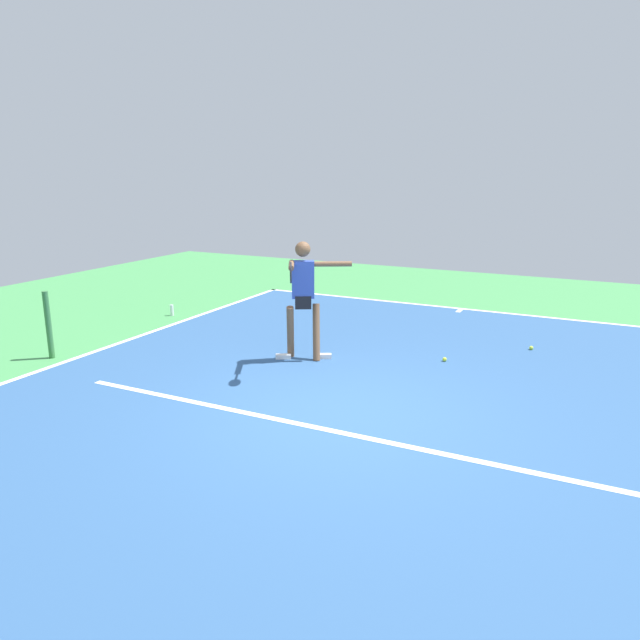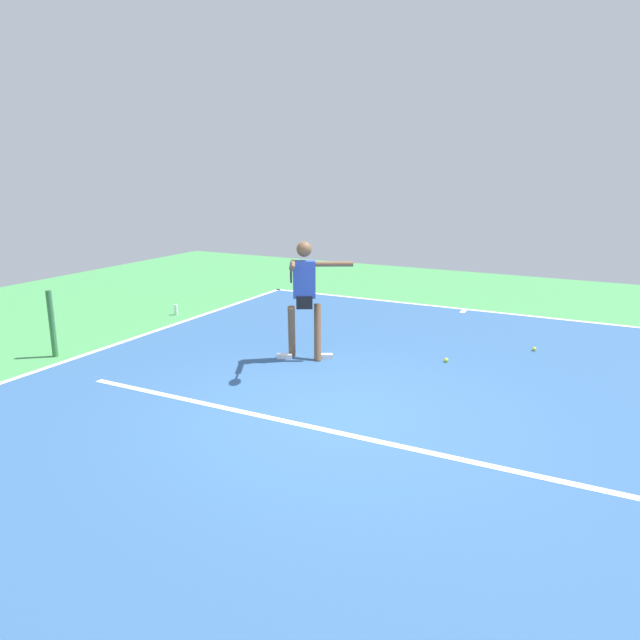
# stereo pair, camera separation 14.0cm
# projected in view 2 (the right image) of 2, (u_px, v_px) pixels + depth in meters

# --- Properties ---
(ground_plane) EXTENTS (22.03, 22.03, 0.00)m
(ground_plane) POSITION_uv_depth(u_px,v_px,m) (340.00, 414.00, 7.23)
(ground_plane) COLOR #428E4C
(court_surface) EXTENTS (9.39, 12.57, 0.00)m
(court_surface) POSITION_uv_depth(u_px,v_px,m) (340.00, 414.00, 7.23)
(court_surface) COLOR #2D5484
(court_surface) RESTS_ON ground_plane
(court_line_baseline_near) EXTENTS (9.39, 0.10, 0.01)m
(court_line_baseline_near) POSITION_uv_depth(u_px,v_px,m) (466.00, 309.00, 12.60)
(court_line_baseline_near) COLOR white
(court_line_baseline_near) RESTS_ON ground_plane
(court_line_sideline_right) EXTENTS (0.10, 12.57, 0.01)m
(court_line_sideline_right) POSITION_uv_depth(u_px,v_px,m) (71.00, 359.00, 9.29)
(court_line_sideline_right) COLOR white
(court_line_sideline_right) RESTS_ON ground_plane
(court_line_service) EXTENTS (7.04, 0.10, 0.01)m
(court_line_service) POSITION_uv_depth(u_px,v_px,m) (321.00, 429.00, 6.80)
(court_line_service) COLOR white
(court_line_service) RESTS_ON ground_plane
(court_line_centre_mark) EXTENTS (0.10, 0.30, 0.01)m
(court_line_centre_mark) POSITION_uv_depth(u_px,v_px,m) (464.00, 311.00, 12.43)
(court_line_centre_mark) COLOR white
(court_line_centre_mark) RESTS_ON ground_plane
(net_post) EXTENTS (0.09, 0.09, 1.07)m
(net_post) POSITION_uv_depth(u_px,v_px,m) (52.00, 324.00, 9.32)
(net_post) COLOR #38753D
(net_post) RESTS_ON ground_plane
(tennis_player) EXTENTS (1.08, 1.42, 1.85)m
(tennis_player) POSITION_uv_depth(u_px,v_px,m) (305.00, 292.00, 9.05)
(tennis_player) COLOR brown
(tennis_player) RESTS_ON ground_plane
(tennis_ball_by_sideline) EXTENTS (0.07, 0.07, 0.07)m
(tennis_ball_by_sideline) POSITION_uv_depth(u_px,v_px,m) (534.00, 349.00, 9.72)
(tennis_ball_by_sideline) COLOR #C6E53D
(tennis_ball_by_sideline) RESTS_ON ground_plane
(tennis_ball_far_corner) EXTENTS (0.07, 0.07, 0.07)m
(tennis_ball_far_corner) POSITION_uv_depth(u_px,v_px,m) (446.00, 360.00, 9.16)
(tennis_ball_far_corner) COLOR #CCE033
(tennis_ball_far_corner) RESTS_ON ground_plane
(water_bottle) EXTENTS (0.07, 0.07, 0.22)m
(water_bottle) POSITION_uv_depth(u_px,v_px,m) (176.00, 310.00, 12.10)
(water_bottle) COLOR white
(water_bottle) RESTS_ON ground_plane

